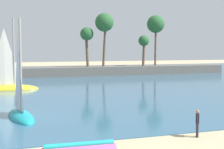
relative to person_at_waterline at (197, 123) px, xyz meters
name	(u,v)px	position (x,y,z in m)	size (l,w,h in m)	color
sea	(33,78)	(-5.72, 44.63, -0.86)	(220.00, 87.47, 0.06)	#33607F
palm_headland	(38,61)	(-4.27, 48.42, 2.07)	(83.11, 6.37, 12.71)	#605B54
person_at_waterline	(197,123)	(0.00, 0.00, 0.00)	(0.36, 0.46, 1.67)	#23232D
sailboat_mid_bay	(10,83)	(-10.07, 27.74, 0.06)	(6.89, 2.09, 9.97)	yellow
sailboat_toward_headland	(20,108)	(-9.89, 9.08, -0.09)	(2.43, 5.84, 8.21)	teal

